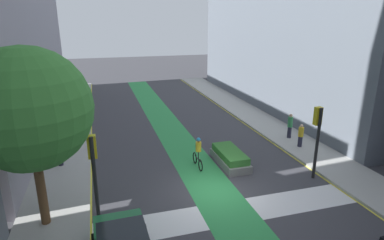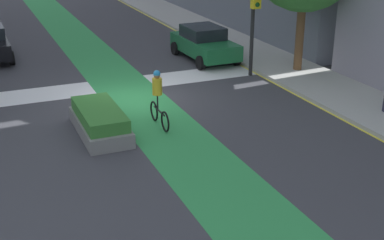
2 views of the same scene
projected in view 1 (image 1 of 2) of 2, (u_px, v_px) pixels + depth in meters
ground_plane at (216, 190)px, 16.13m from camera, size 120.00×120.00×0.00m
bike_lane_paint at (213, 191)px, 16.09m from camera, size 2.40×60.00×0.01m
crosswalk_band at (232, 212)px, 14.30m from camera, size 12.00×1.80×0.01m
sidewalk_left at (54, 214)px, 14.08m from camera, size 3.00×60.00×0.15m
curb_stripe_left at (90, 209)px, 14.51m from camera, size 0.16×60.00×0.01m
sidewalk_right at (341, 170)px, 18.13m from camera, size 3.00×60.00×0.15m
curb_stripe_right at (319, 175)px, 17.75m from camera, size 0.16×60.00×0.01m
traffic_signal_near_right at (317, 129)px, 16.72m from camera, size 0.35×0.52×3.88m
traffic_signal_near_left at (93, 163)px, 12.87m from camera, size 0.35×0.52×3.84m
cyclist_in_lane at (198, 152)px, 18.32m from camera, size 0.32×1.73×1.86m
pedestrian_sidewalk_right_a at (301, 135)px, 21.04m from camera, size 0.34×0.34×1.53m
pedestrian_sidewalk_left_a at (59, 151)px, 18.29m from camera, size 0.34×0.34×1.73m
pedestrian_sidewalk_right_b at (290, 126)px, 22.57m from camera, size 0.34×0.34×1.74m
street_tree_near at (29, 110)px, 11.91m from camera, size 4.67×4.67×7.17m
median_planter at (230, 158)px, 18.95m from camera, size 1.35×3.20×0.85m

